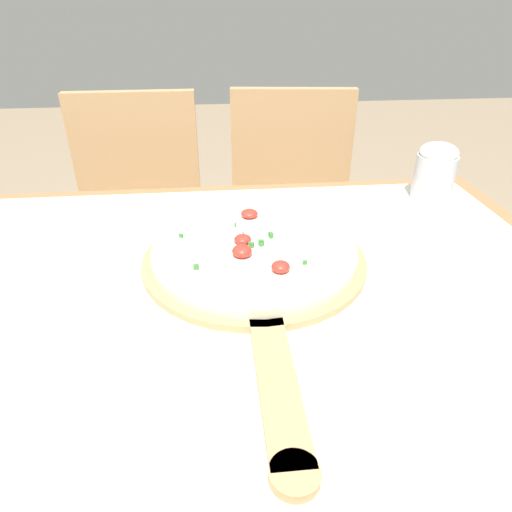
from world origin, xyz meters
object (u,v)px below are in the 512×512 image
chair_left (141,223)px  flour_cup (435,171)px  pizza_peel (256,268)px  pizza (254,249)px  chair_right (291,216)px

chair_left → flour_cup: 0.88m
pizza_peel → pizza: 0.03m
chair_right → flour_cup: size_ratio=7.43×
pizza → chair_right: (0.18, 0.67, -0.27)m
pizza → chair_left: bearing=113.6°
pizza → flour_cup: (0.40, 0.23, 0.04)m
pizza → chair_left: size_ratio=0.37×
pizza → chair_left: chair_left is taller
chair_left → flour_cup: size_ratio=7.43×
pizza_peel → chair_right: 0.76m
chair_left → chair_right: same height
pizza_peel → chair_right: chair_right is taller
chair_left → flour_cup: bearing=-32.6°
pizza_peel → pizza: pizza is taller
pizza_peel → flour_cup: 0.48m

